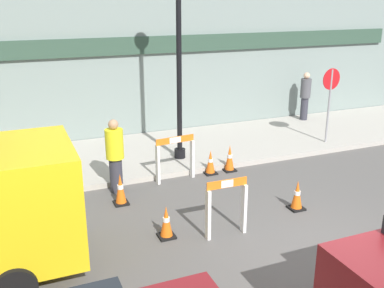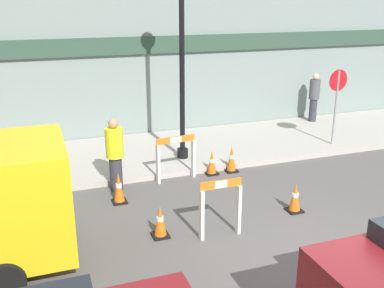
# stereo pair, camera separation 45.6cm
# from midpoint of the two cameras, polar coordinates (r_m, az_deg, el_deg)

# --- Properties ---
(ground_plane) EXTENTS (60.00, 60.00, 0.00)m
(ground_plane) POSITION_cam_midpoint_polar(r_m,az_deg,el_deg) (7.89, 19.36, -14.63)
(ground_plane) COLOR #565451
(sidewalk_slab) EXTENTS (18.00, 3.47, 0.13)m
(sidewalk_slab) POSITION_cam_midpoint_polar(r_m,az_deg,el_deg) (12.76, 1.86, -0.45)
(sidewalk_slab) COLOR #ADA89E
(sidewalk_slab) RESTS_ON ground_plane
(storefront_facade) EXTENTS (18.00, 0.22, 5.50)m
(storefront_facade) POSITION_cam_midpoint_polar(r_m,az_deg,el_deg) (13.86, -0.84, 12.43)
(storefront_facade) COLOR gray
(storefront_facade) RESTS_ON ground_plane
(streetlamp_post) EXTENTS (0.44, 0.44, 5.14)m
(streetlamp_post) POSITION_cam_midpoint_polar(r_m,az_deg,el_deg) (11.10, -0.10, 14.56)
(streetlamp_post) COLOR black
(streetlamp_post) RESTS_ON sidewalk_slab
(stop_sign) EXTENTS (0.60, 0.06, 2.13)m
(stop_sign) POSITION_cam_midpoint_polar(r_m,az_deg,el_deg) (13.19, 18.87, 5.94)
(stop_sign) COLOR gray
(stop_sign) RESTS_ON sidewalk_slab
(barricade_0) EXTENTS (0.78, 0.14, 1.09)m
(barricade_0) POSITION_cam_midpoint_polar(r_m,az_deg,el_deg) (8.10, 5.25, -7.96)
(barricade_0) COLOR white
(barricade_0) RESTS_ON ground_plane
(barricade_1) EXTENTS (0.97, 0.22, 1.08)m
(barricade_1) POSITION_cam_midpoint_polar(r_m,az_deg,el_deg) (10.50, -0.82, -1.58)
(barricade_1) COLOR white
(barricade_1) RESTS_ON ground_plane
(traffic_cone_0) EXTENTS (0.30, 0.30, 0.67)m
(traffic_cone_0) POSITION_cam_midpoint_polar(r_m,az_deg,el_deg) (11.16, 6.21, -1.92)
(traffic_cone_0) COLOR black
(traffic_cone_0) RESTS_ON ground_plane
(traffic_cone_1) EXTENTS (0.30, 0.30, 0.62)m
(traffic_cone_1) POSITION_cam_midpoint_polar(r_m,az_deg,el_deg) (9.37, 14.35, -6.64)
(traffic_cone_1) COLOR black
(traffic_cone_1) RESTS_ON ground_plane
(traffic_cone_2) EXTENTS (0.30, 0.30, 0.68)m
(traffic_cone_2) POSITION_cam_midpoint_polar(r_m,az_deg,el_deg) (9.53, -7.92, -5.59)
(traffic_cone_2) COLOR black
(traffic_cone_2) RESTS_ON ground_plane
(traffic_cone_3) EXTENTS (0.30, 0.30, 0.61)m
(traffic_cone_3) POSITION_cam_midpoint_polar(r_m,az_deg,el_deg) (8.19, -2.46, -9.85)
(traffic_cone_3) COLOR black
(traffic_cone_3) RESTS_ON ground_plane
(traffic_cone_4) EXTENTS (0.30, 0.30, 0.60)m
(traffic_cone_4) POSITION_cam_midpoint_polar(r_m,az_deg,el_deg) (10.97, 3.72, -2.42)
(traffic_cone_4) COLOR black
(traffic_cone_4) RESTS_ON ground_plane
(person_worker) EXTENTS (0.53, 0.53, 1.66)m
(person_worker) POSITION_cam_midpoint_polar(r_m,az_deg,el_deg) (9.96, -8.48, -1.13)
(person_worker) COLOR #33333D
(person_worker) RESTS_ON ground_plane
(person_pedestrian) EXTENTS (0.46, 0.46, 1.62)m
(person_pedestrian) POSITION_cam_midpoint_polar(r_m,az_deg,el_deg) (15.66, 16.06, 5.89)
(person_pedestrian) COLOR #33333D
(person_pedestrian) RESTS_ON sidewalk_slab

